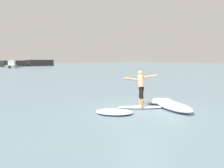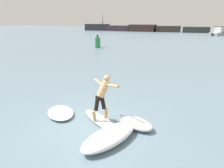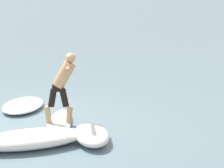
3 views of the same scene
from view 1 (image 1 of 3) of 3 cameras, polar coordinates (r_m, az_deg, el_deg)
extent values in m
plane|color=slate|center=(10.07, 7.83, -6.75)|extent=(200.00, 200.00, 0.00)
cube|color=#2D2F2C|center=(70.81, -24.37, 4.92)|extent=(6.47, 4.42, 1.73)
cube|color=#2C292B|center=(73.06, -18.34, 5.28)|extent=(7.50, 4.79, 1.90)
ellipsoid|color=white|center=(10.46, 7.58, -6.00)|extent=(2.18, 1.79, 0.08)
ellipsoid|color=white|center=(10.71, 13.70, -5.83)|extent=(0.44, 0.44, 0.07)
ellipsoid|color=#2D2D33|center=(10.46, 7.58, -6.00)|extent=(2.20, 1.81, 0.04)
cone|color=black|center=(10.37, 2.49, -6.66)|extent=(0.07, 0.07, 0.14)
cone|color=black|center=(10.22, 3.45, -6.85)|extent=(0.07, 0.07, 0.14)
cone|color=black|center=(10.53, 3.28, -6.45)|extent=(0.07, 0.07, 0.14)
cylinder|color=tan|center=(10.65, 7.34, -4.47)|extent=(0.21, 0.22, 0.40)
cylinder|color=black|center=(10.47, 7.49, -2.42)|extent=(0.25, 0.27, 0.44)
cylinder|color=tan|center=(10.17, 7.88, -5.01)|extent=(0.21, 0.22, 0.40)
cylinder|color=black|center=(10.20, 7.79, -2.67)|extent=(0.25, 0.27, 0.44)
cube|color=black|center=(10.30, 7.66, -1.17)|extent=(0.31, 0.33, 0.16)
cylinder|color=tan|center=(10.41, 7.52, 0.67)|extent=(0.54, 0.61, 0.69)
sphere|color=tan|center=(10.53, 7.39, 2.87)|extent=(0.23, 0.23, 0.23)
cylinder|color=tan|center=(10.43, 4.86, 1.32)|extent=(0.60, 0.47, 0.21)
cylinder|color=tan|center=(10.60, 9.94, 1.96)|extent=(0.61, 0.45, 0.20)
cube|color=#A9A8AB|center=(60.70, -24.76, 4.20)|extent=(4.32, 7.05, 0.67)
cone|color=#A9A8AB|center=(64.53, -24.30, 4.34)|extent=(1.05, 1.35, 0.67)
cube|color=black|center=(60.69, -24.78, 4.47)|extent=(4.35, 7.01, 0.08)
cube|color=white|center=(61.29, -24.73, 5.07)|extent=(2.16, 2.46, 1.13)
cube|color=#232D38|center=(62.32, -24.61, 5.22)|extent=(1.15, 0.46, 0.57)
cylinder|color=silver|center=(61.29, -24.77, 6.02)|extent=(0.06, 0.06, 0.90)
cube|color=black|center=(57.23, -25.23, 4.10)|extent=(0.44, 0.39, 0.52)
ellipsoid|color=white|center=(9.25, 0.58, -7.27)|extent=(1.79, 1.81, 0.19)
ellipsoid|color=white|center=(11.46, 12.37, -4.39)|extent=(1.56, 1.24, 0.32)
ellipsoid|color=white|center=(10.35, 15.80, -5.59)|extent=(1.59, 2.52, 0.35)
camera|label=2|loc=(10.63, 51.13, 11.66)|focal=35.00mm
camera|label=3|loc=(17.92, 48.83, 10.07)|focal=85.00mm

